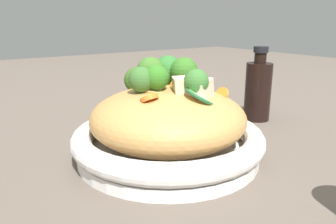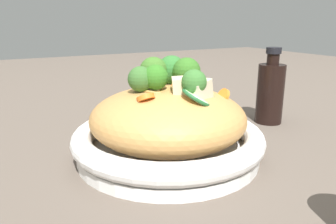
# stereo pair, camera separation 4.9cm
# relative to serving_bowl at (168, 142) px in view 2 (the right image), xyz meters

# --- Properties ---
(ground_plane) EXTENTS (3.00, 3.00, 0.00)m
(ground_plane) POSITION_rel_serving_bowl_xyz_m (0.00, 0.00, -0.02)
(ground_plane) COLOR brown
(serving_bowl) EXTENTS (0.29, 0.29, 0.05)m
(serving_bowl) POSITION_rel_serving_bowl_xyz_m (0.00, 0.00, 0.00)
(serving_bowl) COLOR white
(serving_bowl) RESTS_ON ground_plane
(noodle_heap) EXTENTS (0.23, 0.23, 0.09)m
(noodle_heap) POSITION_rel_serving_bowl_xyz_m (0.00, -0.00, 0.04)
(noodle_heap) COLOR #BC8849
(noodle_heap) RESTS_ON serving_bowl
(broccoli_florets) EXTENTS (0.20, 0.14, 0.08)m
(broccoli_florets) POSITION_rel_serving_bowl_xyz_m (-0.04, 0.01, 0.10)
(broccoli_florets) COLOR #A4BA73
(broccoli_florets) RESTS_ON serving_bowl
(carrot_coins) EXTENTS (0.07, 0.14, 0.04)m
(carrot_coins) POSITION_rel_serving_bowl_xyz_m (0.02, 0.02, 0.08)
(carrot_coins) COLOR orange
(carrot_coins) RESTS_ON serving_bowl
(zucchini_slices) EXTENTS (0.17, 0.06, 0.03)m
(zucchini_slices) POSITION_rel_serving_bowl_xyz_m (0.00, 0.01, 0.08)
(zucchini_slices) COLOR beige
(zucchini_slices) RESTS_ON serving_bowl
(chicken_chunks) EXTENTS (0.15, 0.09, 0.04)m
(chicken_chunks) POSITION_rel_serving_bowl_xyz_m (0.01, 0.01, 0.09)
(chicken_chunks) COLOR beige
(chicken_chunks) RESTS_ON serving_bowl
(soy_sauce_bottle) EXTENTS (0.05, 0.05, 0.15)m
(soy_sauce_bottle) POSITION_rel_serving_bowl_xyz_m (-0.06, 0.27, 0.04)
(soy_sauce_bottle) COLOR black
(soy_sauce_bottle) RESTS_ON ground_plane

